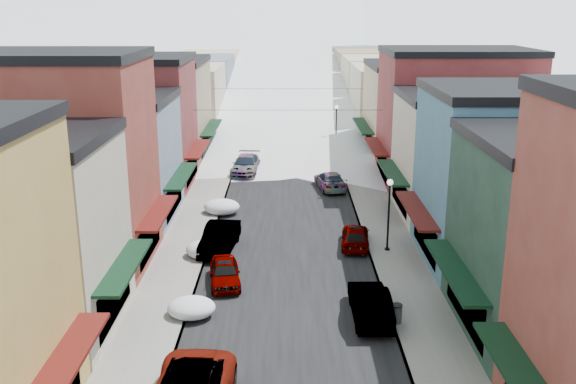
{
  "coord_description": "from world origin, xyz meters",
  "views": [
    {
      "loc": [
        -0.05,
        -15.17,
        14.78
      ],
      "look_at": [
        0.0,
        27.04,
        2.57
      ],
      "focal_mm": 40.0,
      "sensor_mm": 36.0,
      "label": 1
    }
  ],
  "objects_px": {
    "car_dark_hatch": "(220,238)",
    "streetlamp_near": "(389,206)",
    "car_green_sedan": "(370,303)",
    "car_silver_sedan": "(225,272)",
    "trash_can": "(397,313)"
  },
  "relations": [
    {
      "from": "car_dark_hatch",
      "to": "streetlamp_near",
      "type": "xyz_separation_m",
      "value": [
        10.5,
        -0.32,
        2.19
      ]
    },
    {
      "from": "car_green_sedan",
      "to": "car_dark_hatch",
      "type": "bearing_deg",
      "value": -48.49
    },
    {
      "from": "car_dark_hatch",
      "to": "car_green_sedan",
      "type": "distance_m",
      "value": 12.41
    },
    {
      "from": "car_dark_hatch",
      "to": "car_silver_sedan",
      "type": "bearing_deg",
      "value": -74.58
    },
    {
      "from": "car_silver_sedan",
      "to": "car_dark_hatch",
      "type": "relative_size",
      "value": 0.78
    },
    {
      "from": "car_silver_sedan",
      "to": "trash_can",
      "type": "height_order",
      "value": "car_silver_sedan"
    },
    {
      "from": "streetlamp_near",
      "to": "car_silver_sedan",
      "type": "bearing_deg",
      "value": -153.68
    },
    {
      "from": "streetlamp_near",
      "to": "car_dark_hatch",
      "type": "bearing_deg",
      "value": 178.25
    },
    {
      "from": "car_silver_sedan",
      "to": "car_green_sedan",
      "type": "height_order",
      "value": "car_green_sedan"
    },
    {
      "from": "car_silver_sedan",
      "to": "streetlamp_near",
      "type": "height_order",
      "value": "streetlamp_near"
    },
    {
      "from": "car_dark_hatch",
      "to": "trash_can",
      "type": "height_order",
      "value": "car_dark_hatch"
    },
    {
      "from": "car_silver_sedan",
      "to": "streetlamp_near",
      "type": "xyz_separation_m",
      "value": [
        9.7,
        4.8,
        2.35
      ]
    },
    {
      "from": "car_dark_hatch",
      "to": "trash_can",
      "type": "xyz_separation_m",
      "value": [
        9.5,
        -9.92,
        -0.22
      ]
    },
    {
      "from": "car_dark_hatch",
      "to": "streetlamp_near",
      "type": "height_order",
      "value": "streetlamp_near"
    },
    {
      "from": "trash_can",
      "to": "car_dark_hatch",
      "type": "bearing_deg",
      "value": 133.75
    }
  ]
}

